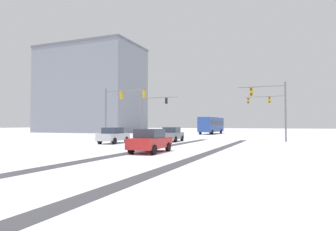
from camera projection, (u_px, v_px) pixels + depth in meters
wheel_track_left_lane at (148, 150)px, 22.40m from camera, size 1.01×33.26×0.01m
wheel_track_right_lane at (212, 152)px, 20.54m from camera, size 0.81×33.26×0.01m
sidewalk_kerb_right at (312, 157)px, 16.81m from camera, size 4.00×33.26×0.12m
traffic_signal_near_left at (119, 103)px, 36.25m from camera, size 5.99×0.59×6.50m
traffic_signal_near_right at (272, 102)px, 31.59m from camera, size 5.12×0.42×6.50m
traffic_signal_far_left at (151, 109)px, 45.70m from camera, size 6.15×0.39×6.50m
traffic_signal_far_right at (272, 106)px, 42.99m from camera, size 5.66×0.63×6.50m
car_grey_lead at (172, 134)px, 33.21m from camera, size 2.02×4.19×1.62m
car_silver_second at (113, 135)px, 29.91m from camera, size 2.01×4.19×1.62m
car_red_third at (150, 141)px, 20.03m from camera, size 1.89×4.13×1.62m
bus_oncoming at (211, 124)px, 60.23m from camera, size 2.94×11.08×3.38m
office_building_far_left_block at (91, 90)px, 73.28m from camera, size 24.91×14.72×21.22m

